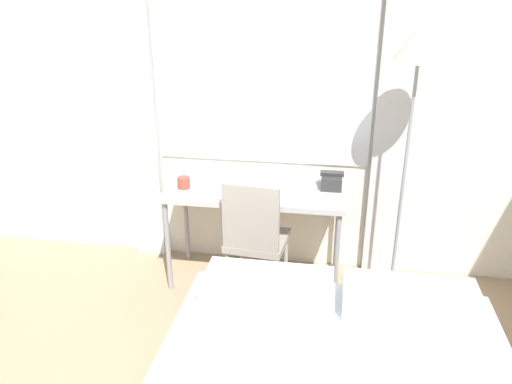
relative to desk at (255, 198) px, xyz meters
The scene contains 7 objects.
wall_back_with_window 0.76m from the desk, 85.87° to the left, with size 5.78×0.13×2.70m.
desk is the anchor object (origin of this frame).
desk_chair 0.30m from the desk, 80.92° to the right, with size 0.44×0.44×0.92m.
standing_lamp 1.36m from the desk, ahead, with size 0.32×0.32×1.90m.
telephone 0.56m from the desk, 13.55° to the left, with size 0.17×0.19×0.12m.
book 0.11m from the desk, 70.03° to the right, with size 0.24×0.21×0.02m.
mug 0.52m from the desk, behind, with size 0.09×0.09×0.08m.
Camera 1 is at (0.51, -0.33, 2.09)m, focal length 35.00 mm.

